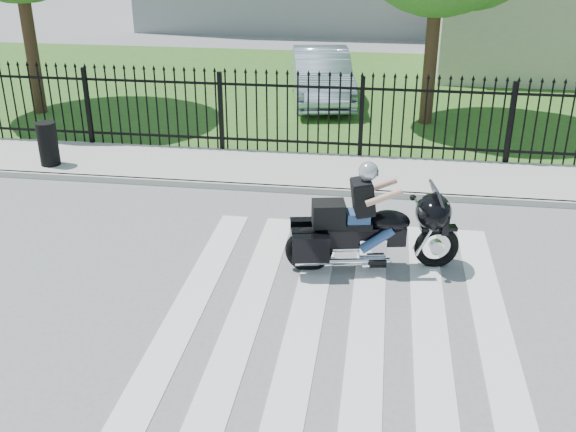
# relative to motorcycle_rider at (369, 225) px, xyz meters

# --- Properties ---
(ground) EXTENTS (120.00, 120.00, 0.00)m
(ground) POSITION_rel_motorcycle_rider_xyz_m (-0.34, -1.24, -0.70)
(ground) COLOR slate
(ground) RESTS_ON ground
(crosswalk) EXTENTS (5.00, 5.50, 0.01)m
(crosswalk) POSITION_rel_motorcycle_rider_xyz_m (-0.34, -1.24, -0.70)
(crosswalk) COLOR silver
(crosswalk) RESTS_ON ground
(sidewalk) EXTENTS (40.00, 2.00, 0.12)m
(sidewalk) POSITION_rel_motorcycle_rider_xyz_m (-0.34, 3.76, -0.64)
(sidewalk) COLOR #ADAAA3
(sidewalk) RESTS_ON ground
(curb) EXTENTS (40.00, 0.12, 0.12)m
(curb) POSITION_rel_motorcycle_rider_xyz_m (-0.34, 2.76, -0.64)
(curb) COLOR #ADAAA3
(curb) RESTS_ON ground
(grass_strip) EXTENTS (40.00, 12.00, 0.02)m
(grass_strip) POSITION_rel_motorcycle_rider_xyz_m (-0.34, 10.76, -0.69)
(grass_strip) COLOR #2D531C
(grass_strip) RESTS_ON ground
(iron_fence) EXTENTS (26.00, 0.04, 1.80)m
(iron_fence) POSITION_rel_motorcycle_rider_xyz_m (-0.34, 4.76, 0.20)
(iron_fence) COLOR black
(iron_fence) RESTS_ON ground
(motorcycle_rider) EXTENTS (2.57, 1.15, 1.71)m
(motorcycle_rider) POSITION_rel_motorcycle_rider_xyz_m (0.00, 0.00, 0.00)
(motorcycle_rider) COLOR black
(motorcycle_rider) RESTS_ON ground
(parked_car) EXTENTS (2.26, 4.51, 1.42)m
(parked_car) POSITION_rel_motorcycle_rider_xyz_m (-1.64, 9.43, 0.03)
(parked_car) COLOR #9CACC4
(parked_car) RESTS_ON grass_strip
(litter_bin) EXTENTS (0.52, 0.52, 0.89)m
(litter_bin) POSITION_rel_motorcycle_rider_xyz_m (-6.58, 3.25, -0.14)
(litter_bin) COLOR black
(litter_bin) RESTS_ON sidewalk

